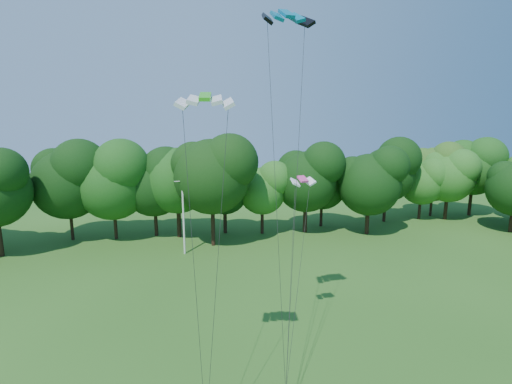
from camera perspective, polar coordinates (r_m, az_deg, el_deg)
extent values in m
cylinder|color=silver|center=(45.10, -10.32, -3.55)|extent=(0.21, 0.21, 8.57)
cube|color=silver|center=(44.23, -10.51, 1.55)|extent=(1.71, 0.31, 0.08)
cube|color=#046584|center=(24.47, 4.38, 24.05)|extent=(3.00, 1.61, 0.73)
cube|color=green|center=(19.34, -7.28, 13.36)|extent=(2.84, 1.59, 0.48)
cube|color=#EF4299|center=(26.20, 6.69, 1.86)|extent=(1.70, 1.00, 0.37)
cylinder|color=#342814|center=(47.95, -6.16, -4.83)|extent=(0.44, 0.44, 4.84)
ellipsoid|color=black|center=(46.56, -6.33, 2.72)|extent=(9.68, 9.68, 10.56)
cylinder|color=black|center=(66.69, 23.77, -1.26)|extent=(0.50, 0.50, 4.46)
ellipsoid|color=#2B5018|center=(65.74, 24.18, 3.74)|extent=(8.92, 8.92, 9.73)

